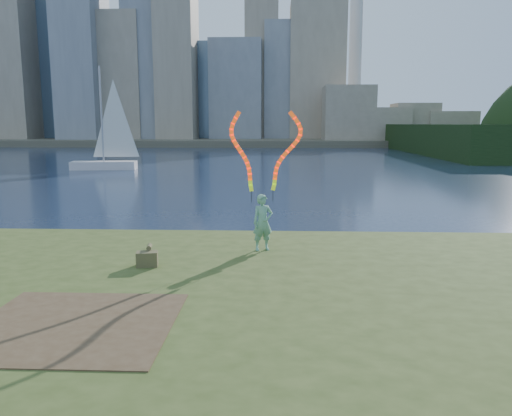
{
  "coord_description": "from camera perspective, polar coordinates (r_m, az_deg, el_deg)",
  "views": [
    {
      "loc": [
        1.06,
        -10.73,
        4.02
      ],
      "look_at": [
        0.58,
        1.0,
        2.04
      ],
      "focal_mm": 35.0,
      "sensor_mm": 36.0,
      "label": 1
    }
  ],
  "objects": [
    {
      "name": "sailboat",
      "position": [
        46.76,
        -16.68,
        6.15
      ],
      "size": [
        6.05,
        2.44,
        9.09
      ],
      "rotation": [
        0.0,
        0.0,
        0.11
      ],
      "color": "silver",
      "rests_on": "ground"
    },
    {
      "name": "ground",
      "position": [
        11.5,
        -3.16,
        -10.9
      ],
      "size": [
        320.0,
        320.0,
        0.0
      ],
      "primitive_type": "plane",
      "color": "#18253E",
      "rests_on": "ground"
    },
    {
      "name": "woman_with_ribbons",
      "position": [
        12.7,
        0.76,
        1.57
      ],
      "size": [
        1.87,
        0.71,
        3.86
      ],
      "rotation": [
        0.0,
        0.0,
        0.35
      ],
      "color": "#1D7D43",
      "rests_on": "grassy_knoll"
    },
    {
      "name": "dirt_patch",
      "position": [
        8.81,
        -20.07,
        -12.4
      ],
      "size": [
        3.2,
        3.0,
        0.02
      ],
      "primitive_type": "cube",
      "color": "#47331E",
      "rests_on": "grassy_knoll"
    },
    {
      "name": "canvas_bag",
      "position": [
        11.75,
        -12.32,
        -5.61
      ],
      "size": [
        0.52,
        0.59,
        0.45
      ],
      "rotation": [
        0.0,
        0.0,
        0.16
      ],
      "color": "#4C4B25",
      "rests_on": "grassy_knoll"
    },
    {
      "name": "far_shore",
      "position": [
        105.79,
        1.78,
        7.7
      ],
      "size": [
        320.0,
        40.0,
        1.2
      ],
      "primitive_type": "cube",
      "color": "#514C3C",
      "rests_on": "ground"
    },
    {
      "name": "grassy_knoll",
      "position": [
        9.26,
        -4.57,
        -13.88
      ],
      "size": [
        20.0,
        18.0,
        0.8
      ],
      "color": "#374619",
      "rests_on": "ground"
    }
  ]
}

